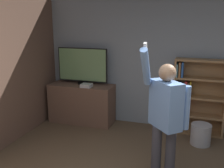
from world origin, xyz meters
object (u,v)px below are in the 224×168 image
at_px(bookshelf, 194,97).
at_px(television, 82,66).
at_px(waste_bin, 201,134).
at_px(game_console, 86,85).
at_px(person, 165,114).

bearing_deg(bookshelf, television, -178.31).
bearing_deg(waste_bin, game_console, 175.27).
bearing_deg(person, bookshelf, 127.23).
height_order(television, bookshelf, television).
bearing_deg(bookshelf, person, -100.41).
relative_size(game_console, bookshelf, 0.15).
distance_m(television, bookshelf, 2.29).
relative_size(television, person, 0.57).
height_order(game_console, waste_bin, game_console).
xyz_separation_m(game_console, bookshelf, (2.05, 0.29, -0.14)).
xyz_separation_m(game_console, person, (1.72, -1.51, 0.13)).
bearing_deg(television, person, -42.41).
bearing_deg(person, waste_bin, 117.21).
bearing_deg(television, game_console, -51.84).
bearing_deg(bookshelf, waste_bin, -71.08).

